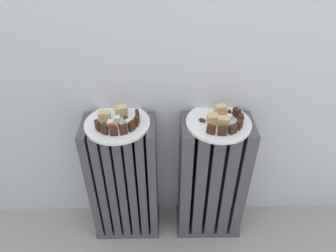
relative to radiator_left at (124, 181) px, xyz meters
The scene contains 36 objects.
radiator_left is the anchor object (origin of this frame).
radiator_right 0.39m from the radiator_left, ahead, with size 0.30×0.18×0.63m.
plate_left 0.33m from the radiator_left, ahead, with size 0.26×0.26×0.01m, color white.
plate_right 0.51m from the radiator_left, ahead, with size 0.26×0.26×0.01m, color white.
dark_cake_slice_left_0 0.36m from the radiator_left, 143.34° to the right, with size 0.03×0.01×0.04m, color #382114.
dark_cake_slice_left_1 0.36m from the radiator_left, 117.40° to the right, with size 0.03×0.01×0.04m, color #382114.
dark_cake_slice_left_2 0.36m from the radiator_left, 91.45° to the right, with size 0.03×0.01×0.04m, color #382114.
dark_cake_slice_left_3 0.36m from the radiator_left, 65.51° to the right, with size 0.03×0.01×0.04m, color #382114.
dark_cake_slice_left_4 0.36m from the radiator_left, 39.56° to the right, with size 0.03×0.01×0.04m, color #382114.
dark_cake_slice_left_5 0.36m from the radiator_left, 13.61° to the right, with size 0.03×0.01×0.04m, color #382114.
dark_cake_slice_left_6 0.36m from the radiator_left, 12.33° to the left, with size 0.03×0.01×0.04m, color #382114.
marble_cake_slice_left_0 0.36m from the radiator_left, 168.43° to the left, with size 0.04×0.03×0.04m, color tan.
marble_cake_slice_left_1 0.36m from the radiator_left, 75.71° to the left, with size 0.05×0.03×0.04m, color tan.
turkish_delight_left_0 0.34m from the radiator_left, 82.49° to the left, with size 0.02×0.02×0.02m, color white.
turkish_delight_left_1 0.35m from the radiator_left, 20.85° to the right, with size 0.02×0.02×0.02m, color white.
turkish_delight_left_2 0.34m from the radiator_left, 136.94° to the right, with size 0.02×0.02×0.02m, color white.
medjool_date_left_0 0.34m from the radiator_left, 52.04° to the right, with size 0.03×0.02×0.02m, color #3D1E0F.
medjool_date_left_1 0.34m from the radiator_left, 148.29° to the right, with size 0.02×0.02×0.02m, color #3D1E0F.
medjool_date_left_2 0.34m from the radiator_left, 78.66° to the right, with size 0.02×0.01×0.02m, color #3D1E0F.
medjool_date_left_3 0.34m from the radiator_left, 24.41° to the left, with size 0.03×0.02×0.02m, color #3D1E0F.
jam_bowl_left 0.35m from the radiator_left, 105.64° to the right, with size 0.05×0.05×0.02m.
dark_cake_slice_right_0 0.50m from the radiator_left, 11.52° to the right, with size 0.03×0.02×0.03m, color #382114.
dark_cake_slice_right_1 0.53m from the radiator_left, 11.81° to the right, with size 0.03×0.02×0.03m, color #382114.
dark_cake_slice_right_2 0.56m from the radiator_left, ahead, with size 0.03×0.02×0.03m, color #382114.
dark_cake_slice_right_3 0.58m from the radiator_left, ahead, with size 0.03×0.02×0.03m, color #382114.
dark_cake_slice_right_4 0.59m from the radiator_left, ahead, with size 0.03×0.02×0.03m, color #382114.
dark_cake_slice_right_5 0.59m from the radiator_left, ahead, with size 0.03×0.02×0.03m, color #382114.
marble_cake_slice_right_0 0.54m from the radiator_left, ahead, with size 0.04×0.03×0.04m, color tan.
marble_cake_slice_right_1 0.54m from the radiator_left, ahead, with size 0.04×0.03×0.05m, color tan.
marble_cake_slice_right_2 0.51m from the radiator_left, ahead, with size 0.04×0.04×0.04m, color tan.
turkish_delight_right_0 0.54m from the radiator_left, ahead, with size 0.02×0.02×0.02m, color white.
turkish_delight_right_1 0.56m from the radiator_left, ahead, with size 0.02×0.02×0.02m, color white.
medjool_date_right_0 0.56m from the radiator_left, ahead, with size 0.03×0.02×0.01m, color #3D1E0F.
medjool_date_right_1 0.47m from the radiator_left, ahead, with size 0.03×0.02×0.01m, color #3D1E0F.
jam_bowl_right 0.53m from the radiator_left, ahead, with size 0.05×0.05×0.02m.
fork 0.34m from the radiator_left, 63.68° to the right, with size 0.06×0.10×0.00m.
Camera 1 is at (-0.01, -0.70, 1.37)m, focal length 33.60 mm.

